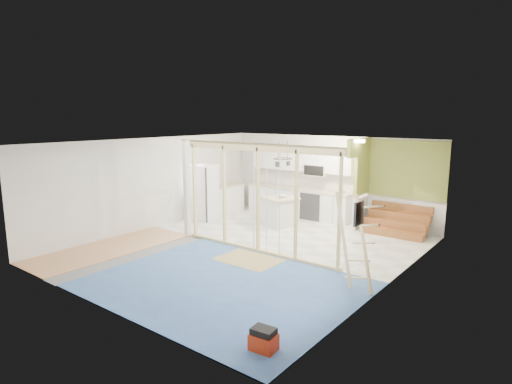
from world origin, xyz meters
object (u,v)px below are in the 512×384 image
Objects in this scene: toolbox at (264,340)px; ladder at (356,243)px; fridge at (203,193)px; island at (279,212)px.

ladder reaches higher than toolbox.
fridge is 1.55× the size of island.
toolbox is 0.21× the size of ladder.
island is 0.61× the size of ladder.
fridge is 6.53m from ladder.
island is at bearing 147.27° from ladder.
toolbox is (3.70, -5.74, -0.27)m from island.
ladder is (0.10, 2.70, 0.76)m from toolbox.
ladder is (6.12, -2.25, 0.07)m from fridge.
toolbox is at bearing -40.09° from island.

